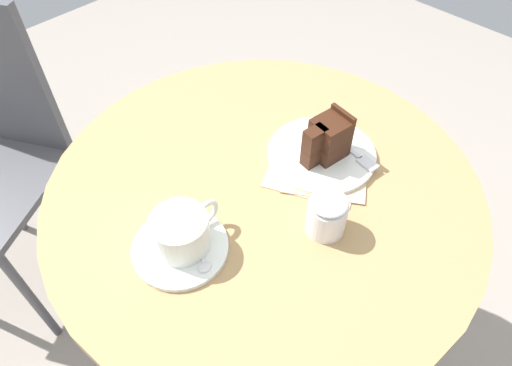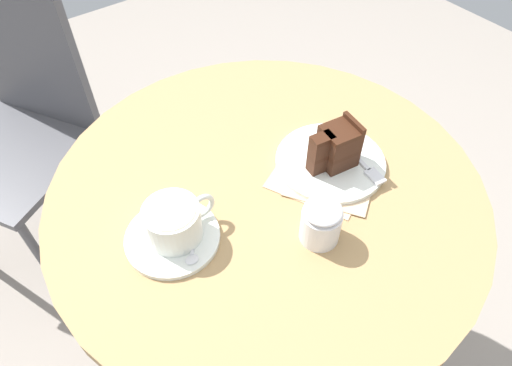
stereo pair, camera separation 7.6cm
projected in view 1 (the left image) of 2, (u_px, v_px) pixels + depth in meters
The scene contains 10 objects.
ground_plane at pixel (261, 347), 1.38m from camera, with size 4.40×4.40×0.01m, color gray.
cafe_table at pixel (263, 225), 0.91m from camera, with size 0.78×0.78×0.74m.
saucer at pixel (178, 246), 0.72m from camera, with size 0.15×0.15×0.01m.
coffee_cup at pixel (181, 230), 0.70m from camera, with size 0.12×0.09×0.06m.
teaspoon at pixel (203, 252), 0.71m from camera, with size 0.07×0.09×0.00m.
cake_plate at pixel (322, 154), 0.85m from camera, with size 0.20×0.20×0.01m.
cake_slice at pixel (328, 139), 0.81m from camera, with size 0.09×0.06×0.09m.
fork at pixel (352, 152), 0.85m from camera, with size 0.03×0.15×0.00m.
napkin at pixel (320, 167), 0.84m from camera, with size 0.22×0.23×0.00m.
sugar_pot at pixel (329, 212), 0.72m from camera, with size 0.06×0.06×0.08m.
Camera 1 is at (-0.39, -0.36, 1.36)m, focal length 32.00 mm.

